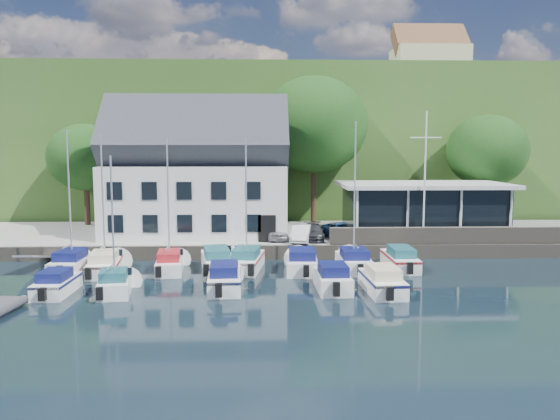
# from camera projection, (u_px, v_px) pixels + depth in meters

# --- Properties ---
(ground) EXTENTS (180.00, 180.00, 0.00)m
(ground) POSITION_uv_depth(u_px,v_px,m) (298.00, 303.00, 27.85)
(ground) COLOR black
(ground) RESTS_ON ground
(quay) EXTENTS (60.00, 13.00, 1.00)m
(quay) POSITION_uv_depth(u_px,v_px,m) (285.00, 237.00, 45.17)
(quay) COLOR gray
(quay) RESTS_ON ground
(quay_face) EXTENTS (60.00, 0.30, 1.00)m
(quay_face) POSITION_uv_depth(u_px,v_px,m) (288.00, 252.00, 38.72)
(quay_face) COLOR #5B5449
(quay_face) RESTS_ON ground
(hillside) EXTENTS (160.00, 75.00, 16.00)m
(hillside) POSITION_uv_depth(u_px,v_px,m) (274.00, 147.00, 88.49)
(hillside) COLOR #2C491B
(hillside) RESTS_ON ground
(field_patch) EXTENTS (50.00, 30.00, 0.30)m
(field_patch) POSITION_uv_depth(u_px,v_px,m) (318.00, 100.00, 95.75)
(field_patch) COLOR brown
(field_patch) RESTS_ON hillside
(farmhouse) EXTENTS (10.40, 7.00, 8.20)m
(farmhouse) POSITION_uv_depth(u_px,v_px,m) (429.00, 62.00, 77.86)
(farmhouse) COLOR #C4BC94
(farmhouse) RESTS_ON hillside
(harbor_building) EXTENTS (14.40, 8.20, 8.70)m
(harbor_building) POSITION_uv_depth(u_px,v_px,m) (198.00, 180.00, 43.40)
(harbor_building) COLOR silver
(harbor_building) RESTS_ON quay
(club_pavilion) EXTENTS (13.20, 7.20, 4.10)m
(club_pavilion) POSITION_uv_depth(u_px,v_px,m) (422.00, 208.00, 43.73)
(club_pavilion) COLOR black
(club_pavilion) RESTS_ON quay
(seawall) EXTENTS (18.00, 0.50, 1.20)m
(seawall) POSITION_uv_depth(u_px,v_px,m) (454.00, 235.00, 39.36)
(seawall) COLOR #5B5449
(seawall) RESTS_ON quay
(gangway) EXTENTS (1.20, 6.00, 1.40)m
(gangway) POSITION_uv_depth(u_px,v_px,m) (42.00, 267.00, 36.27)
(gangway) COLOR silver
(gangway) RESTS_ON ground
(car_silver) EXTENTS (2.04, 3.88, 1.26)m
(car_silver) POSITION_uv_depth(u_px,v_px,m) (275.00, 231.00, 41.24)
(car_silver) COLOR #ADAEB2
(car_silver) RESTS_ON quay
(car_white) EXTENTS (1.91, 3.88, 1.22)m
(car_white) POSITION_uv_depth(u_px,v_px,m) (301.00, 233.00, 40.17)
(car_white) COLOR silver
(car_white) RESTS_ON quay
(car_dgrey) EXTENTS (1.81, 4.04, 1.15)m
(car_dgrey) POSITION_uv_depth(u_px,v_px,m) (313.00, 232.00, 41.16)
(car_dgrey) COLOR #333338
(car_dgrey) RESTS_ON quay
(car_blue) EXTENTS (2.52, 4.14, 1.32)m
(car_blue) POSITION_uv_depth(u_px,v_px,m) (342.00, 230.00, 41.29)
(car_blue) COLOR #2B4E83
(car_blue) RESTS_ON quay
(flagpole) EXTENTS (2.29, 0.20, 9.53)m
(flagpole) POSITION_uv_depth(u_px,v_px,m) (425.00, 177.00, 39.57)
(flagpole) COLOR silver
(flagpole) RESTS_ON quay
(tree_0) EXTENTS (6.59, 6.59, 9.01)m
(tree_0) POSITION_uv_depth(u_px,v_px,m) (86.00, 175.00, 48.57)
(tree_0) COLOR #11340F
(tree_0) RESTS_ON quay
(tree_1) EXTENTS (7.70, 7.70, 10.52)m
(tree_1) POSITION_uv_depth(u_px,v_px,m) (134.00, 166.00, 49.19)
(tree_1) COLOR #11340F
(tree_1) RESTS_ON quay
(tree_2) EXTENTS (8.09, 8.09, 11.06)m
(tree_2) POSITION_uv_depth(u_px,v_px,m) (248.00, 163.00, 49.63)
(tree_2) COLOR #11340F
(tree_2) RESTS_ON quay
(tree_3) EXTENTS (9.76, 9.76, 13.34)m
(tree_3) POSITION_uv_depth(u_px,v_px,m) (314.00, 150.00, 49.67)
(tree_3) COLOR #11340F
(tree_3) RESTS_ON quay
(tree_5) EXTENTS (7.21, 7.21, 9.86)m
(tree_5) POSITION_uv_depth(u_px,v_px,m) (486.00, 170.00, 49.22)
(tree_5) COLOR #11340F
(tree_5) RESTS_ON quay
(boat_r1_0) EXTENTS (2.07, 6.08, 8.95)m
(boat_r1_0) POSITION_uv_depth(u_px,v_px,m) (70.00, 202.00, 34.36)
(boat_r1_0) COLOR white
(boat_r1_0) RESTS_ON ground
(boat_r1_1) EXTENTS (2.78, 6.56, 8.66)m
(boat_r1_1) POSITION_uv_depth(u_px,v_px,m) (103.00, 205.00, 34.07)
(boat_r1_1) COLOR white
(boat_r1_1) RESTS_ON ground
(boat_r1_2) EXTENTS (2.45, 6.36, 8.29)m
(boat_r1_2) POSITION_uv_depth(u_px,v_px,m) (168.00, 207.00, 34.59)
(boat_r1_2) COLOR white
(boat_r1_2) RESTS_ON ground
(boat_r1_3) EXTENTS (3.09, 7.05, 1.51)m
(boat_r1_3) POSITION_uv_depth(u_px,v_px,m) (217.00, 258.00, 35.38)
(boat_r1_3) COLOR white
(boat_r1_3) RESTS_ON ground
(boat_r1_4) EXTENTS (2.82, 6.86, 9.10)m
(boat_r1_4) POSITION_uv_depth(u_px,v_px,m) (246.00, 200.00, 35.01)
(boat_r1_4) COLOR white
(boat_r1_4) RESTS_ON ground
(boat_r1_5) EXTENTS (2.39, 6.34, 1.48)m
(boat_r1_5) POSITION_uv_depth(u_px,v_px,m) (302.00, 260.00, 35.02)
(boat_r1_5) COLOR white
(boat_r1_5) RESTS_ON ground
(boat_r1_6) EXTENTS (2.20, 6.09, 8.75)m
(boat_r1_6) POSITION_uv_depth(u_px,v_px,m) (355.00, 203.00, 34.93)
(boat_r1_6) COLOR white
(boat_r1_6) RESTS_ON ground
(boat_r1_7) EXTENTS (1.84, 6.55, 1.47)m
(boat_r1_7) POSITION_uv_depth(u_px,v_px,m) (400.00, 257.00, 35.87)
(boat_r1_7) COLOR white
(boat_r1_7) RESTS_ON ground
(boat_r2_0) EXTENTS (1.78, 5.20, 1.35)m
(boat_r2_0) POSITION_uv_depth(u_px,v_px,m) (57.00, 282.00, 29.61)
(boat_r2_0) COLOR white
(boat_r2_0) RESTS_ON ground
(boat_r2_1) EXTENTS (2.54, 4.95, 8.35)m
(boat_r2_1) POSITION_uv_depth(u_px,v_px,m) (113.00, 218.00, 29.16)
(boat_r2_1) COLOR white
(boat_r2_1) RESTS_ON ground
(boat_r2_2) EXTENTS (2.29, 6.43, 1.51)m
(boat_r2_2) POSITION_uv_depth(u_px,v_px,m) (224.00, 276.00, 30.61)
(boat_r2_2) COLOR white
(boat_r2_2) RESTS_ON ground
(boat_r2_3) EXTENTS (2.08, 5.39, 1.51)m
(boat_r2_3) POSITION_uv_depth(u_px,v_px,m) (332.00, 276.00, 30.45)
(boat_r2_3) COLOR white
(boat_r2_3) RESTS_ON ground
(boat_r2_4) EXTENTS (2.22, 6.20, 1.47)m
(boat_r2_4) POSITION_uv_depth(u_px,v_px,m) (382.00, 279.00, 29.98)
(boat_r2_4) COLOR white
(boat_r2_4) RESTS_ON ground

